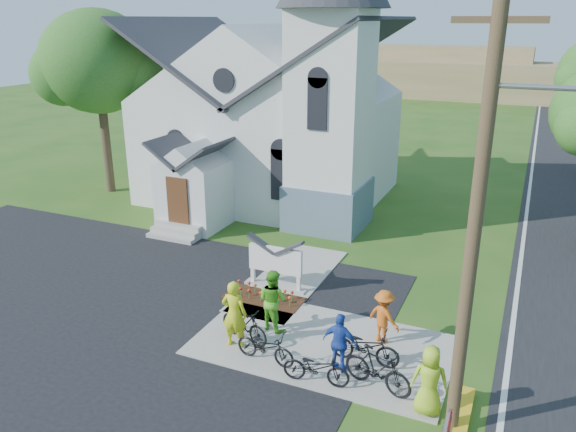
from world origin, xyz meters
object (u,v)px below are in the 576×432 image
at_px(cyclist_0, 234,314).
at_px(cyclist_2, 340,343).
at_px(utility_pole, 482,198).
at_px(cyclist_3, 384,316).
at_px(church_sign, 275,260).
at_px(bike_2, 316,367).
at_px(bike_0, 265,346).
at_px(bike_1, 244,324).
at_px(cyclist_4, 429,380).
at_px(cyclist_1, 273,300).
at_px(bike_3, 378,369).
at_px(bike_4, 365,346).

distance_m(cyclist_0, cyclist_2, 3.03).
xyz_separation_m(utility_pole, cyclist_3, (-2.38, 2.84, -4.57)).
height_order(church_sign, cyclist_2, church_sign).
bearing_deg(bike_2, bike_0, 71.37).
relative_size(bike_0, bike_1, 1.00).
relative_size(bike_2, cyclist_4, 0.99).
xyz_separation_m(cyclist_0, cyclist_4, (5.40, -0.69, -0.12)).
distance_m(bike_1, cyclist_3, 3.89).
distance_m(cyclist_1, cyclist_2, 2.74).
bearing_deg(bike_2, bike_1, 61.55).
bearing_deg(cyclist_1, cyclist_3, -151.85).
distance_m(bike_1, cyclist_2, 2.94).
relative_size(church_sign, cyclist_2, 1.36).
xyz_separation_m(cyclist_1, cyclist_2, (2.46, -1.20, -0.11)).
height_order(cyclist_0, bike_0, cyclist_0).
bearing_deg(bike_3, cyclist_0, 100.91).
bearing_deg(bike_3, bike_1, 96.14).
xyz_separation_m(utility_pole, bike_2, (-3.40, 0.30, -4.91)).
distance_m(bike_2, cyclist_3, 2.76).
distance_m(utility_pole, bike_1, 7.79).
relative_size(bike_1, cyclist_3, 1.09).
xyz_separation_m(cyclist_2, bike_3, (1.09, -0.36, -0.26)).
bearing_deg(utility_pole, bike_1, 167.47).
height_order(bike_0, bike_2, bike_0).
bearing_deg(church_sign, bike_1, -79.76).
height_order(cyclist_0, cyclist_3, cyclist_0).
xyz_separation_m(cyclist_1, bike_1, (-0.45, -0.92, -0.41)).
bearing_deg(bike_0, cyclist_3, -44.39).
distance_m(cyclist_0, cyclist_4, 5.45).
distance_m(utility_pole, bike_4, 5.73).
distance_m(bike_1, bike_3, 4.05).
bearing_deg(cyclist_2, cyclist_4, 168.00).
bearing_deg(bike_2, cyclist_0, 68.78).
xyz_separation_m(bike_1, bike_2, (2.56, -1.02, -0.07)).
xyz_separation_m(utility_pole, cyclist_1, (-5.50, 2.24, -4.43)).
height_order(church_sign, cyclist_1, cyclist_1).
bearing_deg(cyclist_2, bike_3, 167.13).
distance_m(bike_1, bike_4, 3.42).
bearing_deg(cyclist_4, cyclist_0, -17.55).
bearing_deg(bike_0, utility_pole, -92.33).
bearing_deg(bike_1, church_sign, 26.31).
relative_size(utility_pole, bike_2, 5.91).
xyz_separation_m(cyclist_2, bike_4, (0.49, 0.59, -0.32)).
distance_m(cyclist_2, cyclist_4, 2.49).
bearing_deg(bike_1, cyclist_4, -84.81).
height_order(cyclist_3, cyclist_4, cyclist_4).
bearing_deg(cyclist_0, church_sign, -88.91).
bearing_deg(cyclist_3, bike_1, 47.84).
distance_m(bike_0, cyclist_1, 1.77).
bearing_deg(cyclist_0, bike_2, 158.84).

